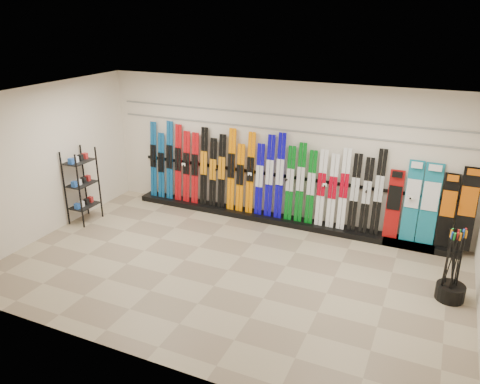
% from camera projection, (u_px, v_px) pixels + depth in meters
% --- Properties ---
extents(floor, '(8.00, 8.00, 0.00)m').
position_uv_depth(floor, '(228.00, 270.00, 8.28)').
color(floor, gray).
rests_on(floor, ground).
extents(back_wall, '(8.00, 0.00, 8.00)m').
position_uv_depth(back_wall, '(278.00, 152.00, 9.87)').
color(back_wall, beige).
rests_on(back_wall, floor).
extents(left_wall, '(0.00, 5.00, 5.00)m').
position_uv_depth(left_wall, '(45.00, 162.00, 9.26)').
color(left_wall, beige).
rests_on(left_wall, floor).
extents(ceiling, '(8.00, 8.00, 0.00)m').
position_uv_depth(ceiling, '(226.00, 101.00, 7.20)').
color(ceiling, silver).
rests_on(ceiling, back_wall).
extents(ski_rack_base, '(8.00, 0.40, 0.12)m').
position_uv_depth(ski_rack_base, '(283.00, 220.00, 10.12)').
color(ski_rack_base, black).
rests_on(ski_rack_base, floor).
extents(skis, '(5.36, 0.20, 1.84)m').
position_uv_depth(skis, '(254.00, 176.00, 10.09)').
color(skis, navy).
rests_on(skis, ski_rack_base).
extents(snowboards, '(1.58, 0.24, 1.57)m').
position_uv_depth(snowboards, '(431.00, 206.00, 8.78)').
color(snowboards, '#990C0C').
rests_on(snowboards, ski_rack_base).
extents(accessory_rack, '(0.40, 0.60, 1.61)m').
position_uv_depth(accessory_rack, '(82.00, 186.00, 9.96)').
color(accessory_rack, black).
rests_on(accessory_rack, floor).
extents(pole_bin, '(0.45, 0.45, 0.25)m').
position_uv_depth(pole_bin, '(450.00, 292.00, 7.42)').
color(pole_bin, black).
rests_on(pole_bin, floor).
extents(ski_poles, '(0.29, 0.36, 1.18)m').
position_uv_depth(ski_poles, '(453.00, 265.00, 7.26)').
color(ski_poles, black).
rests_on(ski_poles, pole_bin).
extents(slatwall_rail_0, '(7.60, 0.02, 0.03)m').
position_uv_depth(slatwall_rail_0, '(279.00, 129.00, 9.67)').
color(slatwall_rail_0, gray).
rests_on(slatwall_rail_0, back_wall).
extents(slatwall_rail_1, '(7.60, 0.02, 0.03)m').
position_uv_depth(slatwall_rail_1, '(279.00, 115.00, 9.56)').
color(slatwall_rail_1, gray).
rests_on(slatwall_rail_1, back_wall).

